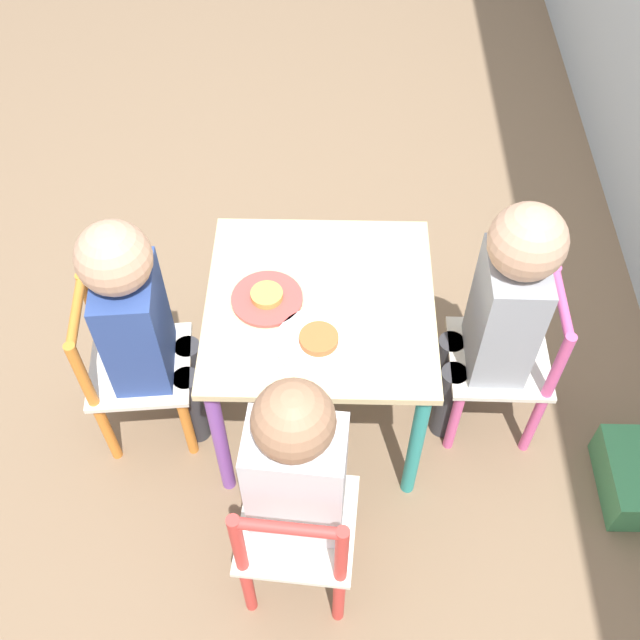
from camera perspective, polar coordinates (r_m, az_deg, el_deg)
name	(u,v)px	position (r m, az deg, el deg)	size (l,w,h in m)	color
ground_plane	(320,409)	(2.20, 0.00, -6.76)	(6.00, 6.00, 0.00)	#7F664C
kids_table	(320,322)	(1.86, 0.00, -0.14)	(0.55, 0.55, 0.50)	beige
chair_red	(296,537)	(1.75, -1.81, -16.22)	(0.28, 0.28, 0.52)	silver
chair_orange	(133,370)	(2.02, -14.09, -3.73)	(0.28, 0.28, 0.52)	silver
chair_pink	(507,363)	(2.04, 14.03, -3.22)	(0.26, 0.26, 0.52)	silver
child_right	(298,472)	(1.59, -1.72, -11.47)	(0.22, 0.21, 0.78)	#38383D
child_front	(140,319)	(1.85, -13.55, 0.04)	(0.21, 0.22, 0.77)	#38383D
child_back	(501,308)	(1.84, 13.63, 0.87)	(0.20, 0.22, 0.80)	#38383D
plate_right	(319,341)	(1.71, -0.09, -1.65)	(0.20, 0.20, 0.03)	white
plate_front	(267,298)	(1.79, -4.06, 1.70)	(0.17, 0.17, 0.03)	#E54C47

